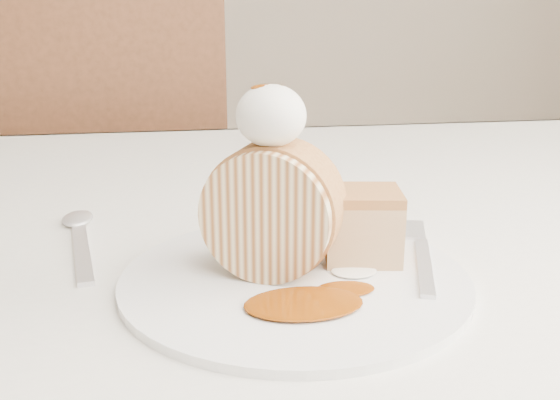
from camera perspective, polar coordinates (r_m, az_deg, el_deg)
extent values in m
cube|color=silver|center=(0.70, -3.38, -1.76)|extent=(1.40, 0.90, 0.04)
cube|color=silver|center=(1.16, -5.53, -0.40)|extent=(1.40, 0.01, 0.28)
cylinder|color=brown|center=(1.37, 22.29, -10.28)|extent=(0.06, 0.06, 0.71)
cube|color=brown|center=(1.55, -15.25, -1.16)|extent=(0.54, 0.54, 0.05)
cube|color=brown|center=(1.28, -15.65, 7.60)|extent=(0.48, 0.12, 0.50)
cylinder|color=brown|center=(1.85, -8.64, -6.24)|extent=(0.04, 0.04, 0.47)
cylinder|color=brown|center=(1.84, -21.40, -7.42)|extent=(0.04, 0.04, 0.47)
cylinder|color=brown|center=(1.49, -5.96, -12.21)|extent=(0.04, 0.04, 0.47)
cylinder|color=brown|center=(1.47, -22.17, -13.77)|extent=(0.04, 0.04, 0.47)
cylinder|color=white|center=(0.49, 1.35, -7.20)|extent=(0.31, 0.31, 0.01)
cylinder|color=beige|center=(0.48, -0.69, -0.94)|extent=(0.11, 0.09, 0.10)
cube|color=#A5753E|center=(0.52, 7.53, -2.67)|extent=(0.07, 0.06, 0.05)
ellipsoid|color=silver|center=(0.46, -0.83, 7.71)|extent=(0.05, 0.05, 0.05)
ellipsoid|color=#733004|center=(0.46, -1.09, 10.95)|extent=(0.03, 0.02, 0.01)
cube|color=silver|center=(0.51, 13.06, -5.88)|extent=(0.07, 0.16, 0.00)
cube|color=silver|center=(0.57, -17.65, -4.60)|extent=(0.06, 0.17, 0.00)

